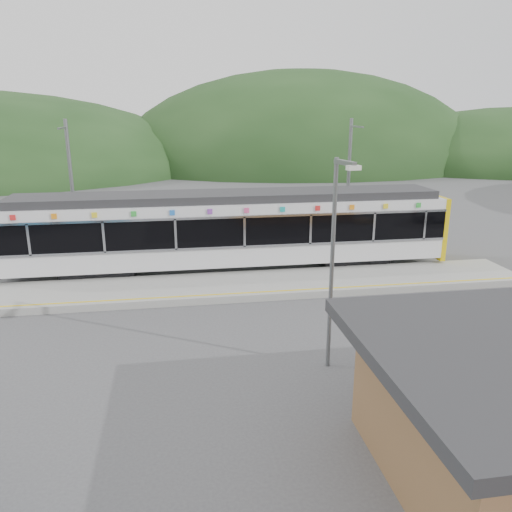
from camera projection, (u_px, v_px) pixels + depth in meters
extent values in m
plane|color=#4C4C4F|center=(238.00, 320.00, 18.15)|extent=(120.00, 120.00, 0.00)
ellipsoid|color=#1E3D19|center=(301.00, 165.00, 71.81)|extent=(52.00, 39.00, 26.00)
ellipsoid|color=#1E3D19|center=(511.00, 166.00, 70.56)|extent=(44.00, 33.00, 16.00)
cube|color=#9E9E99|center=(228.00, 286.00, 21.24)|extent=(26.00, 3.20, 0.30)
cube|color=yellow|center=(232.00, 294.00, 19.97)|extent=(26.00, 0.10, 0.01)
cube|color=black|center=(100.00, 270.00, 22.90)|extent=(3.20, 2.20, 0.56)
cube|color=black|center=(350.00, 259.00, 24.74)|extent=(3.20, 2.20, 0.56)
cube|color=silver|center=(230.00, 249.00, 23.61)|extent=(20.00, 2.90, 0.92)
cube|color=black|center=(230.00, 225.00, 23.28)|extent=(20.00, 2.96, 1.45)
cube|color=silver|center=(233.00, 247.00, 22.05)|extent=(20.00, 0.05, 0.10)
cube|color=silver|center=(233.00, 217.00, 21.67)|extent=(20.00, 0.05, 0.10)
cube|color=silver|center=(229.00, 205.00, 23.02)|extent=(20.00, 2.90, 0.45)
cube|color=#2D2D30|center=(229.00, 196.00, 22.91)|extent=(19.40, 2.50, 0.36)
cube|color=#E1BE0B|center=(431.00, 224.00, 24.92)|extent=(0.24, 2.92, 3.00)
cube|color=black|center=(0.00, 240.00, 21.83)|extent=(0.20, 2.92, 3.00)
cube|color=silver|center=(29.00, 240.00, 20.56)|extent=(0.10, 0.05, 1.35)
cube|color=silver|center=(104.00, 237.00, 21.02)|extent=(0.10, 0.05, 1.35)
cube|color=silver|center=(176.00, 234.00, 21.48)|extent=(0.10, 0.05, 1.35)
cube|color=silver|center=(245.00, 232.00, 21.94)|extent=(0.10, 0.05, 1.35)
cube|color=silver|center=(311.00, 229.00, 22.40)|extent=(0.10, 0.05, 1.35)
cube|color=silver|center=(374.00, 227.00, 22.86)|extent=(0.10, 0.05, 1.35)
cube|color=silver|center=(425.00, 225.00, 23.24)|extent=(0.10, 0.05, 1.35)
cube|color=red|center=(13.00, 218.00, 20.23)|extent=(0.22, 0.04, 0.22)
cube|color=orange|center=(54.00, 216.00, 20.47)|extent=(0.22, 0.04, 0.22)
cube|color=yellow|center=(94.00, 215.00, 20.72)|extent=(0.22, 0.04, 0.22)
cube|color=green|center=(134.00, 214.00, 20.96)|extent=(0.22, 0.04, 0.22)
cube|color=blue|center=(172.00, 213.00, 21.21)|extent=(0.22, 0.04, 0.22)
cube|color=purple|center=(210.00, 212.00, 21.45)|extent=(0.22, 0.04, 0.22)
cube|color=#E54C8C|center=(247.00, 210.00, 21.70)|extent=(0.22, 0.04, 0.22)
cube|color=#19A5A5|center=(283.00, 209.00, 21.94)|extent=(0.22, 0.04, 0.22)
cube|color=red|center=(318.00, 208.00, 22.19)|extent=(0.22, 0.04, 0.22)
cube|color=orange|center=(352.00, 207.00, 22.43)|extent=(0.22, 0.04, 0.22)
cube|color=yellow|center=(386.00, 206.00, 22.68)|extent=(0.22, 0.04, 0.22)
cube|color=green|center=(419.00, 205.00, 22.92)|extent=(0.22, 0.04, 0.22)
cylinder|color=slate|center=(73.00, 193.00, 24.26)|extent=(0.18, 0.18, 7.00)
cube|color=slate|center=(62.00, 128.00, 22.64)|extent=(0.08, 1.80, 0.08)
cylinder|color=slate|center=(348.00, 187.00, 26.41)|extent=(0.18, 0.18, 7.00)
cube|color=slate|center=(357.00, 127.00, 24.79)|extent=(0.08, 1.80, 0.08)
cylinder|color=slate|center=(332.00, 268.00, 14.07)|extent=(0.12, 0.12, 6.15)
cube|color=slate|center=(342.00, 163.00, 12.80)|extent=(0.28, 1.03, 0.12)
cube|color=silver|center=(348.00, 168.00, 12.39)|extent=(0.37, 0.23, 0.12)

